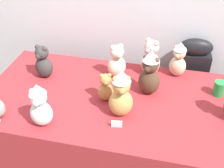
{
  "coord_description": "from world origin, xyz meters",
  "views": [
    {
      "loc": [
        0.35,
        -1.29,
        2.08
      ],
      "look_at": [
        0.0,
        0.25,
        0.92
      ],
      "focal_mm": 45.33,
      "sensor_mm": 36.0,
      "label": 1
    }
  ],
  "objects_px": {
    "instrument_case": "(188,89)",
    "teddy_bear_caramel": "(106,88)",
    "teddy_bear_blush": "(151,58)",
    "teddy_bear_cream": "(117,62)",
    "teddy_bear_sand": "(178,60)",
    "teddy_bear_cocoa": "(150,73)",
    "party_cup_green": "(219,88)",
    "display_table": "(112,136)",
    "teddy_bear_honey": "(121,94)",
    "teddy_bear_snow": "(40,106)",
    "teddy_bear_charcoal": "(43,63)"
  },
  "relations": [
    {
      "from": "teddy_bear_cocoa",
      "to": "teddy_bear_snow",
      "type": "height_order",
      "value": "teddy_bear_cocoa"
    },
    {
      "from": "teddy_bear_charcoal",
      "to": "teddy_bear_cream",
      "type": "height_order",
      "value": "teddy_bear_cream"
    },
    {
      "from": "teddy_bear_snow",
      "to": "instrument_case",
      "type": "bearing_deg",
      "value": 41.8
    },
    {
      "from": "display_table",
      "to": "teddy_bear_cream",
      "type": "distance_m",
      "value": 0.6
    },
    {
      "from": "instrument_case",
      "to": "teddy_bear_snow",
      "type": "distance_m",
      "value": 1.43
    },
    {
      "from": "teddy_bear_cocoa",
      "to": "teddy_bear_snow",
      "type": "distance_m",
      "value": 0.78
    },
    {
      "from": "teddy_bear_cocoa",
      "to": "teddy_bear_charcoal",
      "type": "bearing_deg",
      "value": -163.51
    },
    {
      "from": "instrument_case",
      "to": "teddy_bear_caramel",
      "type": "bearing_deg",
      "value": -138.38
    },
    {
      "from": "teddy_bear_cocoa",
      "to": "party_cup_green",
      "type": "height_order",
      "value": "teddy_bear_cocoa"
    },
    {
      "from": "teddy_bear_sand",
      "to": "teddy_bear_honey",
      "type": "relative_size",
      "value": 0.84
    },
    {
      "from": "teddy_bear_blush",
      "to": "teddy_bear_sand",
      "type": "bearing_deg",
      "value": 38.24
    },
    {
      "from": "teddy_bear_charcoal",
      "to": "teddy_bear_cream",
      "type": "relative_size",
      "value": 0.98
    },
    {
      "from": "teddy_bear_blush",
      "to": "party_cup_green",
      "type": "distance_m",
      "value": 0.55
    },
    {
      "from": "teddy_bear_cocoa",
      "to": "teddy_bear_snow",
      "type": "relative_size",
      "value": 1.12
    },
    {
      "from": "teddy_bear_charcoal",
      "to": "teddy_bear_cocoa",
      "type": "xyz_separation_m",
      "value": [
        0.82,
        -0.03,
        0.04
      ]
    },
    {
      "from": "display_table",
      "to": "teddy_bear_sand",
      "type": "bearing_deg",
      "value": 42.16
    },
    {
      "from": "teddy_bear_charcoal",
      "to": "teddy_bear_caramel",
      "type": "height_order",
      "value": "teddy_bear_charcoal"
    },
    {
      "from": "teddy_bear_honey",
      "to": "teddy_bear_cocoa",
      "type": "xyz_separation_m",
      "value": [
        0.15,
        0.28,
        0.0
      ]
    },
    {
      "from": "teddy_bear_sand",
      "to": "teddy_bear_snow",
      "type": "xyz_separation_m",
      "value": [
        -0.81,
        -0.76,
        0.01
      ]
    },
    {
      "from": "display_table",
      "to": "teddy_bear_blush",
      "type": "height_order",
      "value": "teddy_bear_blush"
    },
    {
      "from": "teddy_bear_sand",
      "to": "teddy_bear_cream",
      "type": "relative_size",
      "value": 1.04
    },
    {
      "from": "display_table",
      "to": "teddy_bear_snow",
      "type": "height_order",
      "value": "teddy_bear_snow"
    },
    {
      "from": "teddy_bear_blush",
      "to": "display_table",
      "type": "bearing_deg",
      "value": -90.86
    },
    {
      "from": "teddy_bear_blush",
      "to": "teddy_bear_cocoa",
      "type": "xyz_separation_m",
      "value": [
        0.02,
        -0.25,
        0.03
      ]
    },
    {
      "from": "teddy_bear_blush",
      "to": "teddy_bear_cream",
      "type": "distance_m",
      "value": 0.27
    },
    {
      "from": "display_table",
      "to": "teddy_bear_honey",
      "type": "height_order",
      "value": "teddy_bear_honey"
    },
    {
      "from": "display_table",
      "to": "teddy_bear_snow",
      "type": "xyz_separation_m",
      "value": [
        -0.37,
        -0.36,
        0.55
      ]
    },
    {
      "from": "teddy_bear_charcoal",
      "to": "teddy_bear_honey",
      "type": "xyz_separation_m",
      "value": [
        0.67,
        -0.3,
        0.04
      ]
    },
    {
      "from": "teddy_bear_honey",
      "to": "teddy_bear_snow",
      "type": "bearing_deg",
      "value": -172.76
    },
    {
      "from": "teddy_bear_cocoa",
      "to": "teddy_bear_honey",
      "type": "bearing_deg",
      "value": -100.06
    },
    {
      "from": "teddy_bear_caramel",
      "to": "teddy_bear_cream",
      "type": "xyz_separation_m",
      "value": [
        0.02,
        0.3,
        0.03
      ]
    },
    {
      "from": "teddy_bear_sand",
      "to": "teddy_bear_caramel",
      "type": "distance_m",
      "value": 0.64
    },
    {
      "from": "teddy_bear_caramel",
      "to": "teddy_bear_cocoa",
      "type": "bearing_deg",
      "value": 9.26
    },
    {
      "from": "teddy_bear_charcoal",
      "to": "teddy_bear_sand",
      "type": "relative_size",
      "value": 0.94
    },
    {
      "from": "teddy_bear_blush",
      "to": "teddy_bear_cocoa",
      "type": "bearing_deg",
      "value": -54.86
    },
    {
      "from": "display_table",
      "to": "teddy_bear_charcoal",
      "type": "xyz_separation_m",
      "value": [
        -0.58,
        0.14,
        0.53
      ]
    },
    {
      "from": "teddy_bear_cream",
      "to": "teddy_bear_cocoa",
      "type": "relative_size",
      "value": 0.8
    },
    {
      "from": "teddy_bear_sand",
      "to": "teddy_bear_cocoa",
      "type": "bearing_deg",
      "value": -102.94
    },
    {
      "from": "display_table",
      "to": "teddy_bear_caramel",
      "type": "distance_m",
      "value": 0.5
    },
    {
      "from": "teddy_bear_blush",
      "to": "teddy_bear_cream",
      "type": "bearing_deg",
      "value": -128.84
    },
    {
      "from": "teddy_bear_sand",
      "to": "teddy_bear_blush",
      "type": "distance_m",
      "value": 0.21
    },
    {
      "from": "teddy_bear_sand",
      "to": "teddy_bear_blush",
      "type": "height_order",
      "value": "teddy_bear_blush"
    },
    {
      "from": "teddy_bear_sand",
      "to": "teddy_bear_charcoal",
      "type": "bearing_deg",
      "value": -144.24
    },
    {
      "from": "teddy_bear_charcoal",
      "to": "teddy_bear_cocoa",
      "type": "bearing_deg",
      "value": 10.96
    },
    {
      "from": "teddy_bear_charcoal",
      "to": "teddy_bear_cream",
      "type": "xyz_separation_m",
      "value": [
        0.55,
        0.13,
        0.0
      ]
    },
    {
      "from": "teddy_bear_cream",
      "to": "teddy_bear_cocoa",
      "type": "height_order",
      "value": "teddy_bear_cocoa"
    },
    {
      "from": "teddy_bear_caramel",
      "to": "party_cup_green",
      "type": "height_order",
      "value": "teddy_bear_caramel"
    },
    {
      "from": "display_table",
      "to": "teddy_bear_snow",
      "type": "bearing_deg",
      "value": -135.92
    },
    {
      "from": "teddy_bear_cocoa",
      "to": "party_cup_green",
      "type": "distance_m",
      "value": 0.52
    },
    {
      "from": "teddy_bear_cocoa",
      "to": "display_table",
      "type": "bearing_deg",
      "value": -135.87
    }
  ]
}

